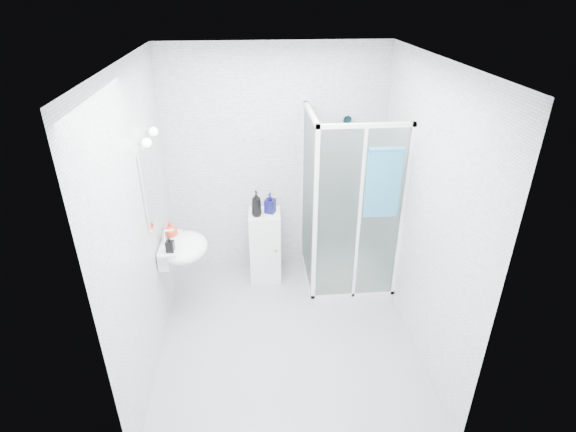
{
  "coord_description": "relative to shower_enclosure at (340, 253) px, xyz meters",
  "views": [
    {
      "loc": [
        -0.28,
        -3.37,
        3.09
      ],
      "look_at": [
        0.05,
        0.35,
        1.15
      ],
      "focal_mm": 28.0,
      "sensor_mm": 36.0,
      "label": 1
    }
  ],
  "objects": [
    {
      "name": "room",
      "position": [
        -0.67,
        -0.77,
        0.85
      ],
      "size": [
        2.4,
        2.6,
        2.6
      ],
      "color": "silver",
      "rests_on": "ground"
    },
    {
      "name": "shower_enclosure",
      "position": [
        0.0,
        0.0,
        0.0
      ],
      "size": [
        0.9,
        0.95,
        2.0
      ],
      "color": "white",
      "rests_on": "ground"
    },
    {
      "name": "wall_basin",
      "position": [
        -1.66,
        -0.32,
        0.35
      ],
      "size": [
        0.46,
        0.56,
        0.35
      ],
      "color": "white",
      "rests_on": "ground"
    },
    {
      "name": "mirror",
      "position": [
        -1.85,
        -0.32,
        1.05
      ],
      "size": [
        0.02,
        0.6,
        0.7
      ],
      "primitive_type": "cube",
      "color": "white",
      "rests_on": "room"
    },
    {
      "name": "vanity_lights",
      "position": [
        -1.8,
        -0.32,
        1.47
      ],
      "size": [
        0.1,
        0.4,
        0.08
      ],
      "color": "silver",
      "rests_on": "room"
    },
    {
      "name": "wall_hooks",
      "position": [
        -0.92,
        0.49,
        1.17
      ],
      "size": [
        0.23,
        0.06,
        0.03
      ],
      "color": "silver",
      "rests_on": "room"
    },
    {
      "name": "storage_cabinet",
      "position": [
        -0.82,
        0.27,
        -0.03
      ],
      "size": [
        0.36,
        0.38,
        0.84
      ],
      "rotation": [
        0.0,
        0.0,
        -0.04
      ],
      "color": "white",
      "rests_on": "ground"
    },
    {
      "name": "hand_towel",
      "position": [
        0.27,
        -0.4,
        1.02
      ],
      "size": [
        0.32,
        0.05,
        0.69
      ],
      "color": "teal",
      "rests_on": "shower_enclosure"
    },
    {
      "name": "shampoo_bottle_a",
      "position": [
        -0.9,
        0.21,
        0.54
      ],
      "size": [
        0.13,
        0.13,
        0.29
      ],
      "primitive_type": "imported",
      "rotation": [
        0.0,
        0.0,
        0.19
      ],
      "color": "black",
      "rests_on": "storage_cabinet"
    },
    {
      "name": "shampoo_bottle_b",
      "position": [
        -0.75,
        0.27,
        0.51
      ],
      "size": [
        0.14,
        0.14,
        0.23
      ],
      "primitive_type": "imported",
      "rotation": [
        0.0,
        0.0,
        -0.42
      ],
      "color": "#0C0B47",
      "rests_on": "storage_cabinet"
    },
    {
      "name": "soap_dispenser_orange",
      "position": [
        -1.76,
        -0.21,
        0.5
      ],
      "size": [
        0.14,
        0.14,
        0.17
      ],
      "primitive_type": "imported",
      "rotation": [
        0.0,
        0.0,
        0.07
      ],
      "color": "red",
      "rests_on": "wall_basin"
    },
    {
      "name": "soap_dispenser_black",
      "position": [
        -1.73,
        -0.49,
        0.5
      ],
      "size": [
        0.08,
        0.08,
        0.16
      ],
      "primitive_type": "imported",
      "rotation": [
        0.0,
        0.0,
        -0.11
      ],
      "color": "black",
      "rests_on": "wall_basin"
    }
  ]
}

